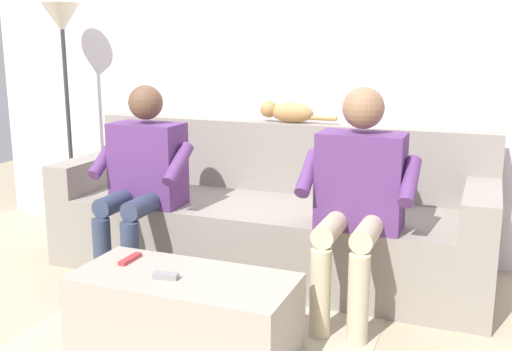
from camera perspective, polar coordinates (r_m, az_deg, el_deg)
ground_plane at (r=3.16m, az=-3.55°, el=-13.17°), size 8.00×8.00×0.00m
back_wall at (r=3.98m, az=3.78°, el=12.79°), size 4.79×0.06×2.78m
couch at (r=3.68m, az=1.21°, el=-4.34°), size 2.59×0.83×0.87m
coffee_table at (r=2.79m, az=-6.77°, el=-12.79°), size 0.99×0.46×0.36m
person_left_seated at (r=3.04m, az=9.58°, el=-1.31°), size 0.58×0.57×1.15m
person_right_seated at (r=3.51m, az=-10.70°, el=0.28°), size 0.56×0.53×1.13m
cat_on_backrest at (r=3.81m, az=2.98°, el=6.03°), size 0.50×0.12×0.14m
remote_red at (r=2.94m, az=-11.82°, el=-7.73°), size 0.04×0.15×0.02m
remote_gray at (r=2.70m, az=-8.54°, el=-9.36°), size 0.12×0.06×0.03m
floor_rug at (r=2.97m, az=-5.57°, el=-14.94°), size 1.60×1.67×0.01m
floor_lamp at (r=4.48m, az=-17.76°, el=11.80°), size 0.26×0.26×1.63m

